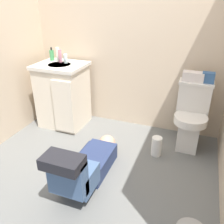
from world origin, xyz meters
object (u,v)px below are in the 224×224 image
object	(u,v)px
tissue_box	(193,76)
toilet	(191,117)
bottle_white	(58,54)
soap_dispenser	(52,55)
bottle_clear	(65,59)
person_plumber	(86,165)
toiletry_bag	(208,78)
paper_towel_roll	(157,146)
bottle_pink	(60,56)
faucet	(66,57)
vanity_cabinet	(63,95)

from	to	relation	value
tissue_box	toilet	bearing A→B (deg)	-63.57
bottle_white	tissue_box	bearing A→B (deg)	0.38
tissue_box	soap_dispenser	size ratio (longest dim) A/B	1.33
toilet	bottle_clear	xyz separation A→B (m)	(-1.56, 0.03, 0.51)
person_plumber	bottle_clear	distance (m)	1.41
toiletry_bag	paper_towel_roll	size ratio (longest dim) A/B	0.57
person_plumber	tissue_box	size ratio (longest dim) A/B	4.84
person_plumber	tissue_box	world-z (taller)	tissue_box
toilet	bottle_pink	world-z (taller)	bottle_pink
bottle_pink	tissue_box	bearing A→B (deg)	1.94
tissue_box	toiletry_bag	distance (m)	0.15
faucet	tissue_box	xyz separation A→B (m)	(1.56, -0.01, -0.07)
person_plumber	soap_dispenser	size ratio (longest dim) A/B	6.42
toilet	toiletry_bag	bearing A→B (deg)	40.77
toilet	person_plumber	world-z (taller)	toilet
person_plumber	bottle_pink	size ratio (longest dim) A/B	6.69
person_plumber	paper_towel_roll	xyz separation A→B (m)	(0.53, 0.63, -0.07)
soap_dispenser	person_plumber	bearing A→B (deg)	-47.19
soap_dispenser	toilet	bearing A→B (deg)	-2.71
tissue_box	paper_towel_roll	bearing A→B (deg)	-121.88
person_plumber	soap_dispenser	distance (m)	1.59
toilet	soap_dispenser	bearing A→B (deg)	177.29
toiletry_bag	bottle_white	bearing A→B (deg)	-179.65
vanity_cabinet	bottle_white	distance (m)	0.51
bottle_white	paper_towel_roll	distance (m)	1.66
soap_dispenser	paper_towel_roll	distance (m)	1.73
toilet	person_plumber	xyz separation A→B (m)	(-0.83, -0.95, -0.19)
faucet	bottle_clear	bearing A→B (deg)	-61.20
soap_dispenser	vanity_cabinet	bearing A→B (deg)	-33.10
person_plumber	soap_dispenser	world-z (taller)	soap_dispenser
tissue_box	bottle_white	world-z (taller)	bottle_white
bottle_white	paper_towel_roll	world-z (taller)	bottle_white
vanity_cabinet	soap_dispenser	world-z (taller)	soap_dispenser
vanity_cabinet	paper_towel_roll	size ratio (longest dim) A/B	3.79
toiletry_bag	soap_dispenser	distance (m)	1.90
person_plumber	bottle_pink	bearing A→B (deg)	129.26
bottle_white	bottle_clear	size ratio (longest dim) A/B	1.57
bottle_clear	tissue_box	bearing A→B (deg)	2.36
toiletry_bag	bottle_clear	world-z (taller)	bottle_clear
faucet	bottle_pink	distance (m)	0.08
toilet	bottle_pink	distance (m)	1.73
toilet	paper_towel_roll	world-z (taller)	toilet
person_plumber	bottle_pink	world-z (taller)	bottle_pink
toiletry_bag	bottle_white	xyz separation A→B (m)	(-1.81, -0.01, 0.10)
soap_dispenser	bottle_pink	distance (m)	0.16
toiletry_bag	tissue_box	bearing A→B (deg)	180.00
toilet	bottle_white	xyz separation A→B (m)	(-1.70, 0.08, 0.54)
vanity_cabinet	bottle_clear	world-z (taller)	bottle_clear
bottle_white	bottle_clear	bearing A→B (deg)	-20.39
bottle_clear	paper_towel_roll	bearing A→B (deg)	-15.38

